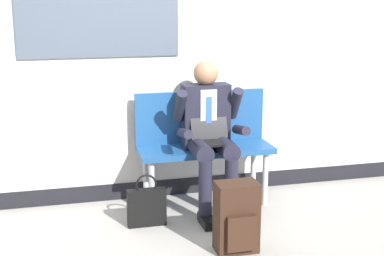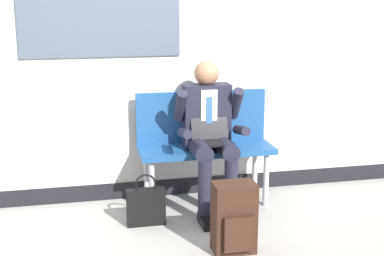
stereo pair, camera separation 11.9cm
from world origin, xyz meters
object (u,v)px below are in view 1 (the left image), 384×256
object	(u,v)px
bench_with_person	(203,138)
person_seated	(210,132)
handbag	(147,206)
backpack	(237,218)

from	to	relation	value
bench_with_person	person_seated	distance (m)	0.23
handbag	person_seated	bearing A→B (deg)	20.56
bench_with_person	handbag	xyz separation A→B (m)	(-0.58, -0.42, -0.42)
bench_with_person	backpack	xyz separation A→B (m)	(-0.03, -1.03, -0.33)
person_seated	backpack	xyz separation A→B (m)	(-0.03, -0.82, -0.44)
person_seated	bench_with_person	bearing A→B (deg)	90.00
backpack	bench_with_person	bearing A→B (deg)	88.46
person_seated	handbag	size ratio (longest dim) A/B	2.95
person_seated	handbag	distance (m)	0.81
bench_with_person	handbag	size ratio (longest dim) A/B	2.70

